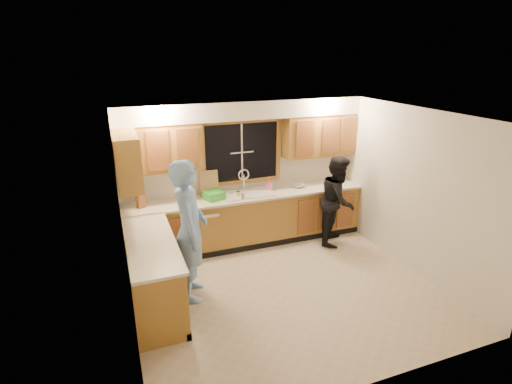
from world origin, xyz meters
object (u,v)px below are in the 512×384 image
stove (158,296)px  woman (338,200)px  knife_block (141,201)px  man (190,231)px  dishwasher (201,229)px  soap_bottle (269,185)px  dish_crate (214,195)px  sink (248,197)px  bowl (298,186)px

stove → woman: (3.30, 1.31, 0.34)m
stove → knife_block: 1.94m
stove → man: size_ratio=0.46×
dishwasher → woman: woman is taller
knife_block → soap_bottle: 2.20m
stove → dish_crate: (1.20, 1.81, 0.54)m
sink → bowl: size_ratio=3.72×
bowl → stove: bearing=-146.3°
sink → dish_crate: size_ratio=2.93×
soap_bottle → stove: bearing=-139.8°
stove → bowl: bowl is taller
dishwasher → bowl: bearing=1.7°
man → soap_bottle: size_ratio=10.23×
sink → soap_bottle: 0.45m
stove → soap_bottle: (2.22, 1.88, 0.57)m
soap_bottle → sink: bearing=-172.5°
sink → bowl: 1.00m
dishwasher → knife_block: size_ratio=3.60×
dishwasher → stove: 2.04m
soap_bottle → woman: bearing=-27.8°
stove → bowl: 3.39m
dishwasher → man: bearing=-108.5°
sink → woman: woman is taller
sink → knife_block: size_ratio=3.78×
dishwasher → knife_block: bearing=177.6°
soap_bottle → man: bearing=-142.1°
soap_bottle → dishwasher: bearing=-176.9°
dishwasher → dish_crate: 0.63m
stove → soap_bottle: soap_bottle is taller
dishwasher → soap_bottle: 1.41m
sink → man: (-1.27, -1.26, 0.12)m
man → woman: bearing=-63.0°
woman → dish_crate: (-2.10, 0.49, 0.20)m
sink → dishwasher: size_ratio=1.05×
sink → soap_bottle: (0.42, 0.06, 0.15)m
bowl → sink: bearing=-177.8°
sink → dishwasher: (-0.85, -0.01, -0.45)m
sink → dishwasher: sink is taller
dishwasher → man: 1.43m
dish_crate → soap_bottle: bearing=4.1°
man → dish_crate: 1.40m
stove → knife_block: knife_block is taller
dishwasher → soap_bottle: (1.27, 0.07, 0.61)m
sink → woman: size_ratio=0.54×
man → knife_block: (-0.51, 1.28, 0.05)m
woman → stove: bearing=150.7°
sink → woman: bearing=-18.9°
dishwasher → knife_block: knife_block is taller
soap_bottle → dish_crate: bearing=-175.9°
woman → soap_bottle: 1.24m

